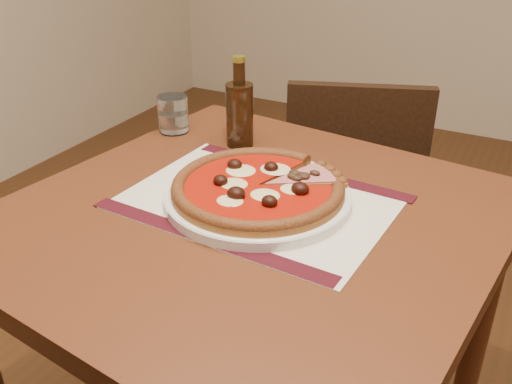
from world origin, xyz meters
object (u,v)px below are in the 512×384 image
at_px(table, 251,260).
at_px(pizza, 258,187).
at_px(chair_far, 351,188).
at_px(bottle, 240,111).
at_px(water_glass, 173,114).
at_px(plate, 258,196).

relative_size(table, pizza, 2.92).
xyz_separation_m(table, chair_far, (-0.04, 0.71, -0.19)).
bearing_deg(chair_far, pizza, 73.11).
bearing_deg(bottle, water_glass, -179.61).
xyz_separation_m(plate, bottle, (-0.15, 0.21, 0.07)).
xyz_separation_m(water_glass, bottle, (0.17, 0.00, 0.03)).
bearing_deg(water_glass, plate, -32.61).
height_order(table, chair_far, chair_far).
relative_size(table, chair_far, 1.11).
bearing_deg(water_glass, table, -36.61).
distance_m(pizza, water_glass, 0.39).
height_order(table, bottle, bottle).
bearing_deg(table, water_glass, 143.39).
distance_m(chair_far, plate, 0.74).
distance_m(table, plate, 0.12).
height_order(table, pizza, pizza).
height_order(plate, pizza, pizza).
bearing_deg(plate, water_glass, 147.39).
relative_size(table, bottle, 4.57).
bearing_deg(table, plate, 98.85).
bearing_deg(water_glass, chair_far, 57.77).
bearing_deg(pizza, water_glass, 147.35).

